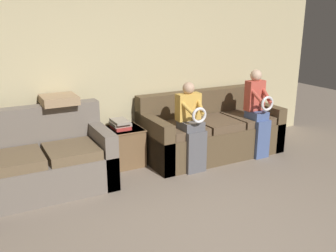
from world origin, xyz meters
name	(u,v)px	position (x,y,z in m)	size (l,w,h in m)	color
wall_back	(122,69)	(0.00, 2.84, 1.27)	(6.77, 0.06, 2.55)	#C6B789
couch_main	(210,132)	(1.17, 2.35, 0.33)	(2.04, 0.92, 0.91)	brown
couch_side	(43,162)	(-1.24, 2.28, 0.33)	(1.55, 0.86, 0.95)	#70665B
child_left_seated	(192,124)	(0.61, 1.96, 0.64)	(0.33, 0.37, 1.17)	#56565B
child_right_seated	(258,110)	(1.73, 1.97, 0.69)	(0.28, 0.37, 1.26)	#475B8E
side_shelf	(122,146)	(-0.15, 2.54, 0.27)	(0.55, 0.50, 0.52)	brown
book_stack	(120,124)	(-0.16, 2.53, 0.59)	(0.24, 0.32, 0.12)	#BC3833
throw_pillow	(59,100)	(-0.94, 2.56, 1.00)	(0.42, 0.42, 0.10)	#A38460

